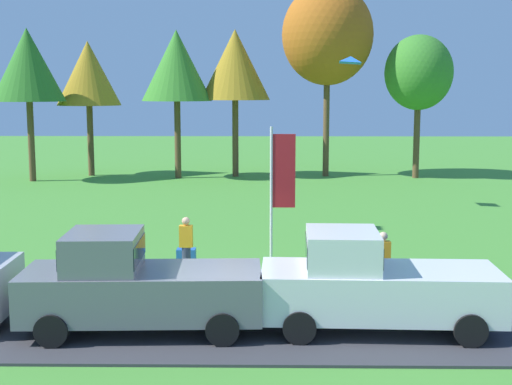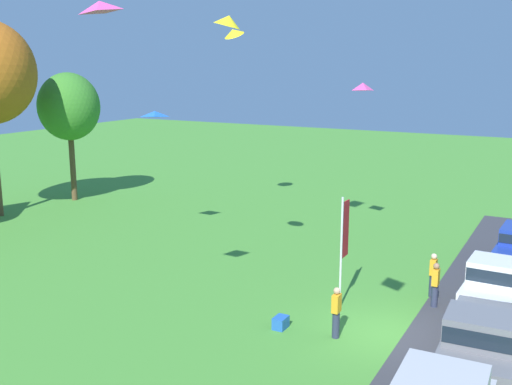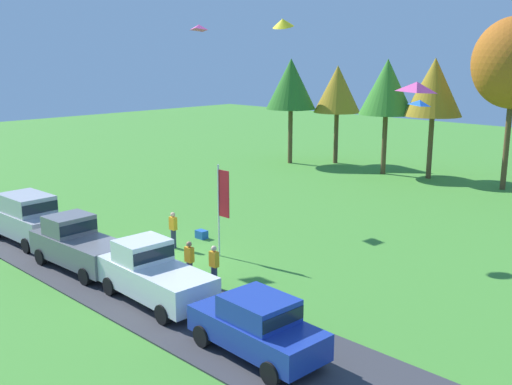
% 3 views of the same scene
% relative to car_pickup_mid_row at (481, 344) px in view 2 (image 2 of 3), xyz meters
% --- Properties ---
extents(ground_plane, '(120.00, 120.00, 0.00)m').
position_rel_car_pickup_mid_row_xyz_m(ground_plane, '(1.65, 2.94, -1.11)').
color(ground_plane, '#478E33').
extents(pavement_strip, '(36.00, 4.40, 0.06)m').
position_rel_car_pickup_mid_row_xyz_m(pavement_strip, '(1.65, 0.36, -1.08)').
color(pavement_strip, '#38383D').
rests_on(pavement_strip, ground).
extents(car_pickup_mid_row, '(5.07, 2.20, 2.14)m').
position_rel_car_pickup_mid_row_xyz_m(car_pickup_mid_row, '(0.00, 0.00, 0.00)').
color(car_pickup_mid_row, slate).
rests_on(car_pickup_mid_row, ground).
extents(car_pickup_near_entrance, '(5.06, 2.18, 2.14)m').
position_rel_car_pickup_mid_row_xyz_m(car_pickup_near_entrance, '(5.01, 0.15, 0.00)').
color(car_pickup_near_entrance, white).
rests_on(car_pickup_near_entrance, ground).
extents(person_watching_sky, '(0.36, 0.24, 1.71)m').
position_rel_car_pickup_mid_row_xyz_m(person_watching_sky, '(0.62, 4.47, -0.23)').
color(person_watching_sky, '#2D334C').
rests_on(person_watching_sky, ground).
extents(person_on_lawn, '(0.36, 0.24, 1.71)m').
position_rel_car_pickup_mid_row_xyz_m(person_on_lawn, '(4.58, 2.20, -0.23)').
color(person_on_lawn, '#2D334C').
rests_on(person_on_lawn, ground).
extents(person_beside_suv, '(0.36, 0.24, 1.71)m').
position_rel_car_pickup_mid_row_xyz_m(person_beside_suv, '(5.66, 2.52, -0.23)').
color(person_beside_suv, '#2D334C').
rests_on(person_beside_suv, ground).
extents(tree_left_of_center, '(3.88, 3.88, 8.19)m').
position_rel_car_pickup_mid_row_xyz_m(tree_left_of_center, '(11.51, 26.79, 4.92)').
color(tree_left_of_center, brown).
rests_on(tree_left_of_center, ground).
extents(flag_banner, '(0.71, 0.08, 4.12)m').
position_rel_car_pickup_mid_row_xyz_m(flag_banner, '(3.18, 5.21, 1.51)').
color(flag_banner, silver).
rests_on(flag_banner, ground).
extents(cooler_box, '(0.56, 0.40, 0.40)m').
position_rel_car_pickup_mid_row_xyz_m(cooler_box, '(0.41, 6.34, -0.91)').
color(cooler_box, blue).
rests_on(cooler_box, ground).
extents(kite_diamond_topmost, '(1.31, 1.21, 0.42)m').
position_rel_car_pickup_mid_row_xyz_m(kite_diamond_topmost, '(11.04, 7.34, 6.53)').
color(kite_diamond_topmost, '#EA4C9E').
extents(kite_delta_low_drifter, '(1.39, 1.36, 0.76)m').
position_rel_car_pickup_mid_row_xyz_m(kite_delta_low_drifter, '(12.19, 15.04, 9.24)').
color(kite_delta_low_drifter, yellow).
extents(kite_delta_over_trees, '(1.29, 1.33, 0.62)m').
position_rel_car_pickup_mid_row_xyz_m(kite_delta_over_trees, '(2.64, 9.63, 9.07)').
color(kite_delta_over_trees, yellow).
extents(kite_diamond_trailing_tail, '(1.30, 1.33, 0.36)m').
position_rel_car_pickup_mid_row_xyz_m(kite_diamond_trailing_tail, '(6.35, 15.95, 5.26)').
color(kite_diamond_trailing_tail, blue).
extents(kite_diamond_mid_center, '(1.13, 1.18, 0.40)m').
position_rel_car_pickup_mid_row_xyz_m(kite_diamond_mid_center, '(-3.65, 9.87, 9.07)').
color(kite_diamond_mid_center, '#EA4C9E').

